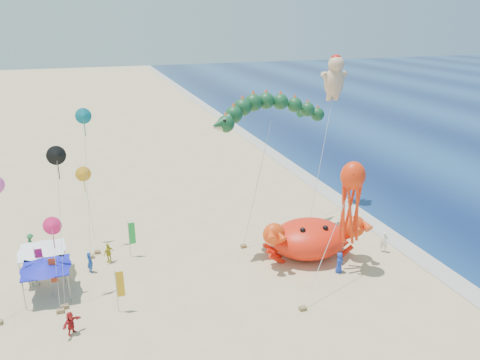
# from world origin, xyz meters

# --- Properties ---
(ground) EXTENTS (320.00, 320.00, 0.00)m
(ground) POSITION_xyz_m (0.00, 0.00, 0.00)
(ground) COLOR #D1B784
(ground) RESTS_ON ground
(foam_strip) EXTENTS (320.00, 320.00, 0.00)m
(foam_strip) POSITION_xyz_m (12.00, 0.00, 0.01)
(foam_strip) COLOR silver
(foam_strip) RESTS_ON ground
(crab_inflatable) EXTENTS (8.65, 5.98, 3.79)m
(crab_inflatable) POSITION_xyz_m (3.27, -0.52, 1.67)
(crab_inflatable) COLOR red
(crab_inflatable) RESTS_ON ground
(dragon_kite) EXTENTS (12.36, 6.99, 12.58)m
(dragon_kite) POSITION_xyz_m (1.31, 4.14, 11.22)
(dragon_kite) COLOR #113F21
(dragon_kite) RESTS_ON ground
(cherub_kite) EXTENTS (5.80, 5.97, 15.47)m
(cherub_kite) POSITION_xyz_m (10.67, 10.07, 13.30)
(cherub_kite) COLOR #E1B189
(cherub_kite) RESTS_ON ground
(octopus_kite) EXTENTS (6.83, 4.96, 8.97)m
(octopus_kite) POSITION_xyz_m (5.02, -3.45, 6.28)
(octopus_kite) COLOR #FA320D
(octopus_kite) RESTS_ON ground
(canopy_blue) EXTENTS (3.47, 3.47, 2.71)m
(canopy_blue) POSITION_xyz_m (-17.16, 0.14, 2.44)
(canopy_blue) COLOR gray
(canopy_blue) RESTS_ON ground
(canopy_white) EXTENTS (3.52, 3.52, 2.71)m
(canopy_white) POSITION_xyz_m (-17.59, 2.96, 2.44)
(canopy_white) COLOR gray
(canopy_white) RESTS_ON ground
(feather_flags) EXTENTS (7.52, 7.66, 3.20)m
(feather_flags) POSITION_xyz_m (-14.39, 0.51, 2.01)
(feather_flags) COLOR gray
(feather_flags) RESTS_ON ground
(beachgoers) EXTENTS (29.21, 13.87, 1.81)m
(beachgoers) POSITION_xyz_m (-11.15, 0.77, 0.84)
(beachgoers) COLOR white
(beachgoers) RESTS_ON ground
(small_kites) EXTENTS (7.52, 11.31, 12.03)m
(small_kites) POSITION_xyz_m (-15.75, 3.29, 7.47)
(small_kites) COLOR #0B6879
(small_kites) RESTS_ON ground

